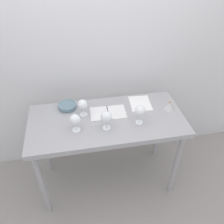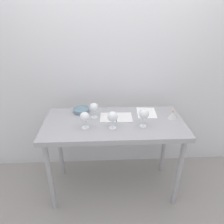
# 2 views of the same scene
# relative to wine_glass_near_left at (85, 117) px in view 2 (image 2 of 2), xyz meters

# --- Properties ---
(ground_plane) EXTENTS (6.00, 6.00, 0.00)m
(ground_plane) POSITION_rel_wine_glass_near_left_xyz_m (0.28, 0.11, -1.01)
(ground_plane) COLOR gray
(back_wall) EXTENTS (3.80, 0.04, 2.60)m
(back_wall) POSITION_rel_wine_glass_near_left_xyz_m (0.28, 0.60, 0.29)
(back_wall) COLOR silver
(back_wall) RESTS_ON ground_plane
(steel_counter) EXTENTS (1.40, 0.65, 0.90)m
(steel_counter) POSITION_rel_wine_glass_near_left_xyz_m (0.28, 0.10, -0.22)
(steel_counter) COLOR #9F9FA4
(steel_counter) RESTS_ON ground_plane
(wine_glass_near_left) EXTENTS (0.09, 0.09, 0.16)m
(wine_glass_near_left) POSITION_rel_wine_glass_near_left_xyz_m (0.00, 0.00, 0.00)
(wine_glass_near_left) COLOR white
(wine_glass_near_left) RESTS_ON steel_counter
(wine_glass_near_right) EXTENTS (0.09, 0.09, 0.18)m
(wine_glass_near_right) POSITION_rel_wine_glass_near_left_xyz_m (0.55, 0.00, 0.01)
(wine_glass_near_right) COLOR white
(wine_glass_near_right) RESTS_ON steel_counter
(wine_glass_far_left) EXTENTS (0.09, 0.09, 0.16)m
(wine_glass_far_left) POSITION_rel_wine_glass_near_left_xyz_m (0.08, 0.20, -0.00)
(wine_glass_far_left) COLOR white
(wine_glass_far_left) RESTS_ON steel_counter
(wine_glass_near_center) EXTENTS (0.10, 0.10, 0.17)m
(wine_glass_near_center) POSITION_rel_wine_glass_near_left_xyz_m (0.26, -0.02, 0.01)
(wine_glass_near_center) COLOR white
(wine_glass_near_center) RESTS_ON steel_counter
(open_notebook) EXTENTS (0.33, 0.21, 0.01)m
(open_notebook) POSITION_rel_wine_glass_near_left_xyz_m (0.30, 0.18, -0.11)
(open_notebook) COLOR white
(open_notebook) RESTS_ON steel_counter
(tasting_sheet_upper) EXTENTS (0.21, 0.26, 0.00)m
(tasting_sheet_upper) POSITION_rel_wine_glass_near_left_xyz_m (0.64, 0.27, -0.11)
(tasting_sheet_upper) COLOR white
(tasting_sheet_upper) RESTS_ON steel_counter
(tasting_bowl) EXTENTS (0.17, 0.17, 0.04)m
(tasting_bowl) POSITION_rel_wine_glass_near_left_xyz_m (-0.06, 0.33, -0.09)
(tasting_bowl) COLOR #DBCC66
(tasting_bowl) RESTS_ON steel_counter
(decanter_funnel) EXTENTS (0.10, 0.10, 0.12)m
(decanter_funnel) POSITION_rel_wine_glass_near_left_xyz_m (0.88, 0.14, -0.08)
(decanter_funnel) COLOR silver
(decanter_funnel) RESTS_ON steel_counter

